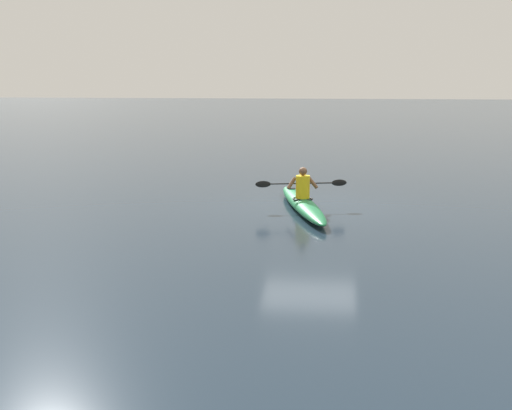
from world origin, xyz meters
TOP-DOWN VIEW (x-y plane):
  - ground_plane at (0.00, 0.00)m, footprint 160.00×160.00m
  - kayak at (0.19, 0.52)m, footprint 1.74×5.08m
  - kayaker at (0.19, 0.52)m, footprint 2.33×0.67m

SIDE VIEW (x-z plane):
  - ground_plane at x=0.00m, z-range 0.00..0.00m
  - kayak at x=0.19m, z-range 0.00..0.31m
  - kayaker at x=0.19m, z-range 0.25..1.04m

